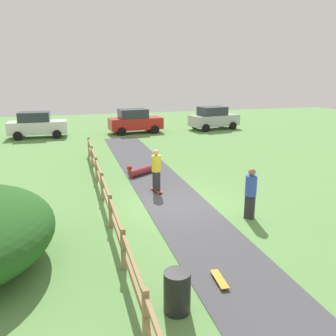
% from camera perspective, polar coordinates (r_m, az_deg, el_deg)
% --- Properties ---
extents(ground_plane, '(60.00, 60.00, 0.00)m').
position_cam_1_polar(ground_plane, '(13.22, 1.42, -5.95)').
color(ground_plane, '#60934C').
extents(asphalt_path, '(2.40, 28.00, 0.02)m').
position_cam_1_polar(asphalt_path, '(13.22, 1.42, -5.91)').
color(asphalt_path, '#47474C').
rests_on(asphalt_path, ground_plane).
extents(wooden_fence, '(0.12, 18.12, 1.10)m').
position_cam_1_polar(wooden_fence, '(12.50, -10.04, -4.20)').
color(wooden_fence, '#997A51').
rests_on(wooden_fence, ground_plane).
extents(trash_bin, '(0.56, 0.56, 0.90)m').
position_cam_1_polar(trash_bin, '(7.64, 1.48, -19.44)').
color(trash_bin, black).
rests_on(trash_bin, ground_plane).
extents(skater_riding, '(0.45, 0.82, 1.77)m').
position_cam_1_polar(skater_riding, '(14.23, -1.91, -0.10)').
color(skater_riding, '#B23326').
rests_on(skater_riding, asphalt_path).
extents(skater_fallen, '(1.36, 1.35, 0.36)m').
position_cam_1_polar(skater_fallen, '(16.92, -4.53, -0.46)').
color(skater_fallen, maroon).
rests_on(skater_fallen, asphalt_path).
extents(skateboard_loose, '(0.25, 0.81, 0.08)m').
position_cam_1_polar(skateboard_loose, '(8.77, 8.35, -17.40)').
color(skateboard_loose, '#BF8C19').
rests_on(skateboard_loose, asphalt_path).
extents(bystander_blue, '(0.54, 0.54, 1.75)m').
position_cam_1_polar(bystander_blue, '(12.02, 13.26, -3.67)').
color(bystander_blue, '#2D2D33').
rests_on(bystander_blue, ground_plane).
extents(parked_car_white, '(4.24, 2.07, 1.92)m').
position_cam_1_polar(parked_car_white, '(28.17, -20.47, 6.59)').
color(parked_car_white, silver).
rests_on(parked_car_white, ground_plane).
extents(parked_car_red, '(4.32, 2.25, 1.92)m').
position_cam_1_polar(parked_car_red, '(28.56, -5.38, 7.59)').
color(parked_car_red, red).
rests_on(parked_car_red, ground_plane).
extents(parked_car_silver, '(4.43, 2.54, 1.92)m').
position_cam_1_polar(parked_car_silver, '(30.54, 7.40, 8.04)').
color(parked_car_silver, '#B7B7BC').
rests_on(parked_car_silver, ground_plane).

